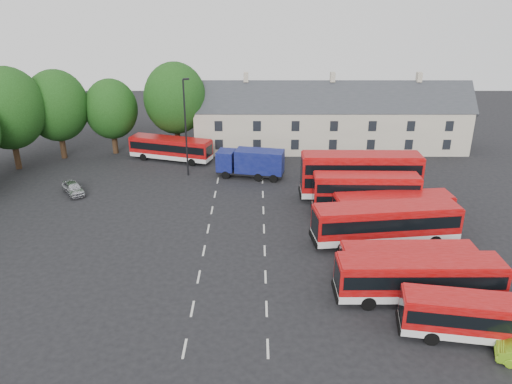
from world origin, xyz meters
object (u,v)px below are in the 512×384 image
(box_truck, at_px, (251,162))
(silver_car, at_px, (73,188))
(bus_dd_south, at_px, (366,192))
(lamppost, at_px, (186,125))
(bus_row_a, at_px, (488,316))

(box_truck, xyz_separation_m, silver_car, (-18.53, -4.91, -1.18))
(bus_dd_south, distance_m, box_truck, 14.66)
(bus_dd_south, relative_size, silver_car, 2.54)
(bus_dd_south, bearing_deg, lamppost, 150.71)
(box_truck, height_order, lamppost, lamppost)
(silver_car, bearing_deg, bus_dd_south, -45.17)
(bus_dd_south, height_order, silver_car, bus_dd_south)
(bus_row_a, relative_size, bus_dd_south, 1.06)
(box_truck, relative_size, lamppost, 0.71)
(bus_row_a, relative_size, lamppost, 0.94)
(silver_car, bearing_deg, box_truck, -20.70)
(silver_car, distance_m, lamppost, 13.65)
(box_truck, height_order, silver_car, box_truck)
(bus_row_a, distance_m, box_truck, 31.66)
(bus_dd_south, bearing_deg, silver_car, 171.55)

